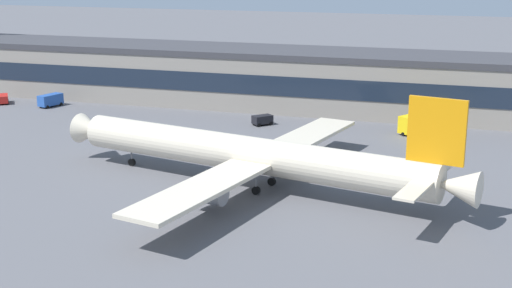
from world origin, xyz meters
TOP-DOWN VIEW (x-y plane):
  - ground_plane at (0.00, 0.00)m, footprint 600.00×600.00m
  - terminal_building at (0.00, 49.84)m, footprint 194.55×17.49m
  - airliner at (3.85, -2.68)m, footprint 60.09×52.21m
  - fuel_truck at (23.47, 31.56)m, footprint 8.55×6.98m
  - baggage_tug at (-5.68, 32.65)m, footprint 3.88×4.02m
  - crew_van at (-52.60, 35.37)m, footprint 3.52×5.60m
  - follow_me_car at (-64.00, 35.26)m, footprint 4.16×4.66m
  - traffic_cone_0 at (-2.93, -17.26)m, footprint 0.54×0.54m

SIDE VIEW (x-z plane):
  - ground_plane at x=0.00m, z-range 0.00..0.00m
  - traffic_cone_0 at x=-2.93m, z-range 0.00..0.67m
  - baggage_tug at x=-5.68m, z-range 0.16..2.01m
  - follow_me_car at x=-64.00m, z-range 0.17..2.02m
  - crew_van at x=-52.60m, z-range 0.18..2.73m
  - fuel_truck at x=23.47m, z-range 0.21..3.56m
  - airliner at x=3.85m, z-range -2.77..12.01m
  - terminal_building at x=0.00m, z-range 0.02..11.94m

